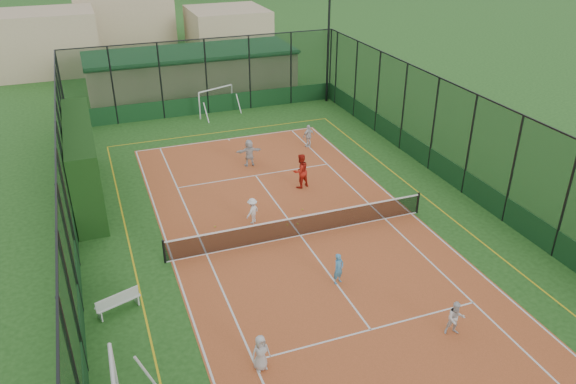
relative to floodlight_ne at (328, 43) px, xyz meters
name	(u,v)px	position (x,y,z in m)	size (l,w,h in m)	color
ground	(300,236)	(-8.60, -16.60, -4.12)	(300.00, 300.00, 0.00)	#214D1A
court_slab	(300,236)	(-8.60, -16.60, -4.12)	(11.17, 23.97, 0.01)	#A24D24
tennis_net	(301,225)	(-8.60, -16.60, -3.59)	(11.67, 0.12, 1.06)	black
perimeter_fence	(301,184)	(-8.60, -16.60, -1.62)	(18.12, 34.12, 5.00)	black
floodlight_ne	(328,43)	(0.00, 0.00, 0.00)	(0.60, 0.26, 8.25)	black
clubhouse	(192,72)	(-8.60, 5.40, -2.55)	(15.20, 7.20, 3.15)	tan
hedge_left	(83,162)	(-16.90, -9.57, -2.28)	(1.27, 8.44, 3.69)	black
white_bench	(118,301)	(-16.40, -19.04, -3.69)	(1.56, 0.43, 0.88)	white
futsal_goal_far	(216,102)	(-8.15, -0.08, -3.23)	(2.78, 0.81, 1.79)	white
child_near_left	(261,353)	(-12.58, -23.37, -3.50)	(0.60, 0.39, 1.24)	silver
child_near_mid	(339,269)	(-8.51, -20.21, -3.49)	(0.46, 0.30, 1.25)	#4593C5
child_near_right	(456,318)	(-6.11, -24.11, -3.49)	(0.61, 0.48, 1.26)	silver
child_far_left	(252,211)	(-10.19, -14.83, -3.51)	(0.78, 0.45, 1.21)	white
child_far_right	(309,136)	(-4.50, -7.52, -3.44)	(0.79, 0.33, 1.35)	silver
child_far_back	(249,153)	(-8.52, -8.86, -3.37)	(1.39, 0.44, 1.50)	silver
coach	(301,171)	(-6.88, -12.26, -3.23)	(0.86, 0.67, 1.77)	#B11E12
tennis_balls	(267,223)	(-9.64, -15.12, -4.08)	(4.25, 1.22, 0.07)	#CCE033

